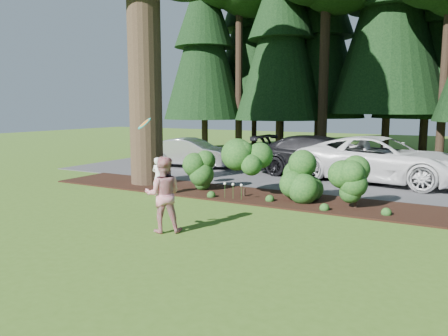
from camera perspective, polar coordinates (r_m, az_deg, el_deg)
name	(u,v)px	position (r m, az deg, el deg)	size (l,w,h in m)	color
ground	(201,218)	(11.86, -3.04, -6.54)	(80.00, 80.00, 0.00)	#395B1A
mulch_bed	(253,196)	(14.63, 3.80, -3.65)	(16.00, 2.50, 0.05)	black
driveway	(297,178)	(18.50, 9.49, -1.32)	(22.00, 6.00, 0.03)	#38383A
shrub_row	(273,175)	(14.08, 6.46, -0.90)	(6.53, 1.60, 1.61)	#123B14
lily_cluster	(233,185)	(13.93, 1.19, -2.25)	(0.69, 0.09, 0.57)	#123B14
car_silver_wagon	(192,153)	(21.55, -4.26, 2.01)	(1.49, 4.28, 1.41)	silver
car_white_suv	(381,160)	(18.14, 19.80, 1.05)	(2.98, 6.47, 1.80)	silver
car_dark_suv	(322,156)	(18.99, 12.66, 1.50)	(2.41, 5.92, 1.72)	black
child	(158,177)	(14.77, -8.60, -1.13)	(0.48, 0.31, 1.31)	white
adult	(163,195)	(10.48, -7.93, -3.45)	(0.88, 0.69, 1.82)	#AB162C
frisbee	(144,124)	(15.33, -10.35, 5.74)	(0.65, 0.50, 0.54)	teal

